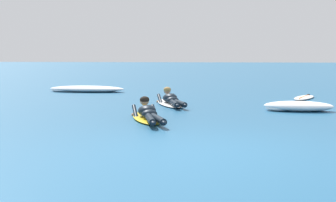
% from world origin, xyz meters
% --- Properties ---
extents(ground_plane, '(120.00, 120.00, 0.00)m').
position_xyz_m(ground_plane, '(0.00, 10.00, 0.00)').
color(ground_plane, '#235B84').
extents(surfer_near, '(1.19, 2.53, 0.54)m').
position_xyz_m(surfer_near, '(-1.33, 3.22, 0.14)').
color(surfer_near, yellow).
rests_on(surfer_near, ground).
extents(surfer_far, '(1.24, 2.56, 0.53)m').
position_xyz_m(surfer_far, '(-1.18, 6.37, 0.13)').
color(surfer_far, white).
rests_on(surfer_far, ground).
extents(drifting_surfboard, '(1.13, 1.91, 0.16)m').
position_xyz_m(drifting_surfboard, '(2.93, 8.96, 0.03)').
color(drifting_surfboard, white).
rests_on(drifting_surfboard, ground).
extents(whitewater_front, '(2.93, 1.04, 0.24)m').
position_xyz_m(whitewater_front, '(-4.89, 10.72, 0.11)').
color(whitewater_front, white).
rests_on(whitewater_front, ground).
extents(whitewater_mid_left, '(1.80, 0.92, 0.26)m').
position_xyz_m(whitewater_mid_left, '(2.23, 5.40, 0.12)').
color(whitewater_mid_left, white).
rests_on(whitewater_mid_left, ground).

